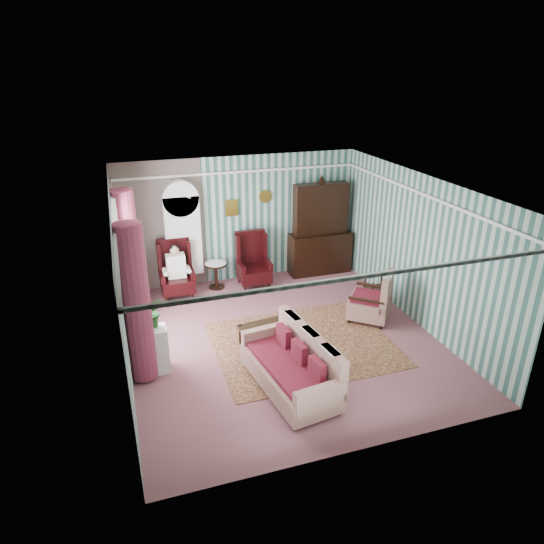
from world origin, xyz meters
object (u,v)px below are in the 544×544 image
object	(u,v)px
nest_table	(377,289)
coffee_table	(264,335)
seated_woman	(176,271)
wingback_left	(176,270)
plant_stand	(151,351)
floral_armchair	(370,295)
round_side_table	(216,276)
sofa	(289,359)
bookcase	(183,241)
wingback_right	(254,260)
dresser_hutch	(321,226)

from	to	relation	value
nest_table	coffee_table	bearing A→B (deg)	-161.26
seated_woman	wingback_left	bearing A→B (deg)	0.00
nest_table	plant_stand	distance (m)	5.02
nest_table	floral_armchair	distance (m)	0.94
seated_woman	round_side_table	distance (m)	0.96
sofa	coffee_table	world-z (taller)	sofa
coffee_table	nest_table	bearing A→B (deg)	18.74
floral_armchair	round_side_table	bearing A→B (deg)	86.64
bookcase	plant_stand	world-z (taller)	bookcase
plant_stand	sofa	distance (m)	2.32
nest_table	sofa	bearing A→B (deg)	-140.48
round_side_table	floral_armchair	bearing A→B (deg)	-42.71
wingback_left	plant_stand	bearing A→B (deg)	-106.22
round_side_table	coffee_table	world-z (taller)	round_side_table
nest_table	round_side_table	bearing A→B (deg)	151.80
round_side_table	floral_armchair	distance (m)	3.55
plant_stand	round_side_table	bearing A→B (deg)	59.62
seated_woman	round_side_table	size ratio (longest dim) A/B	1.97
wingback_left	floral_armchair	bearing A→B (deg)	-32.74
plant_stand	bookcase	bearing A→B (deg)	71.51
bookcase	wingback_right	world-z (taller)	bookcase
wingback_right	plant_stand	world-z (taller)	wingback_right
wingback_right	sofa	xyz separation A→B (m)	(-0.55, -3.92, -0.06)
wingback_left	nest_table	distance (m)	4.37
dresser_hutch	coffee_table	xyz separation A→B (m)	(-2.28, -2.79, -0.99)
wingback_right	coffee_table	size ratio (longest dim) A/B	1.39
bookcase	round_side_table	distance (m)	1.07
wingback_left	seated_woman	size ratio (longest dim) A/B	1.06
seated_woman	coffee_table	xyz separation A→B (m)	(1.22, -2.52, -0.40)
bookcase	wingback_left	bearing A→B (deg)	-122.66
plant_stand	wingback_left	bearing A→B (deg)	73.78
round_side_table	floral_armchair	world-z (taller)	floral_armchair
round_side_table	sofa	bearing A→B (deg)	-85.78
bookcase	plant_stand	bearing A→B (deg)	-108.49
wingback_left	sofa	distance (m)	4.10
wingback_right	seated_woman	world-z (taller)	wingback_right
wingback_left	wingback_right	distance (m)	1.75
bookcase	sofa	world-z (taller)	bookcase
sofa	round_side_table	bearing A→B (deg)	-3.87
bookcase	floral_armchair	world-z (taller)	bookcase
round_side_table	sofa	xyz separation A→B (m)	(0.30, -4.07, 0.26)
seated_woman	floral_armchair	size ratio (longest dim) A/B	1.12
wingback_left	nest_table	xyz separation A→B (m)	(4.07, -1.55, -0.35)
bookcase	seated_woman	xyz separation A→B (m)	(-0.25, -0.39, -0.53)
wingback_left	seated_woman	world-z (taller)	wingback_left
dresser_hutch	wingback_right	bearing A→B (deg)	-171.23
dresser_hutch	sofa	size ratio (longest dim) A/B	1.21
plant_stand	floral_armchair	xyz separation A→B (m)	(4.30, 0.50, 0.13)
wingback_left	nest_table	size ratio (longest dim) A/B	2.31
dresser_hutch	plant_stand	size ratio (longest dim) A/B	2.95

